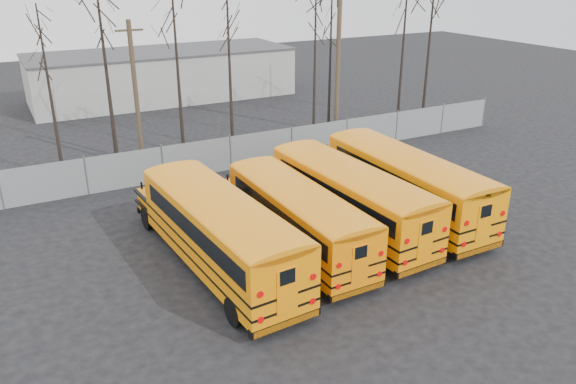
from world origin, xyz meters
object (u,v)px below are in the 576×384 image
bus_b (296,212)px  utility_pole_right (338,59)px  bus_d (403,179)px  utility_pole_left (136,95)px  bus_c (347,193)px  bus_a (217,226)px

bus_b → utility_pole_right: bearing=51.3°
bus_d → utility_pole_right: 14.43m
utility_pole_left → bus_c: bearing=-63.9°
bus_c → utility_pole_left: size_ratio=1.32×
bus_d → utility_pole_left: (-9.13, 12.34, 2.45)m
bus_d → utility_pole_left: 15.55m
bus_c → utility_pole_left: bearing=112.6°
bus_c → bus_d: (3.20, 0.12, 0.05)m
bus_b → utility_pole_left: 13.57m
utility_pole_left → bus_d: bearing=-52.8°
bus_a → utility_pole_right: utility_pole_right is taller
bus_d → utility_pole_left: utility_pole_left is taller
bus_d → utility_pole_right: (4.77, 13.21, 3.30)m
bus_d → utility_pole_right: bearing=70.1°
bus_b → bus_a: bearing=-179.2°
bus_b → utility_pole_left: bearing=102.7°
bus_a → bus_d: size_ratio=1.02×
bus_d → bus_a: bearing=-175.8°
bus_a → bus_b: bus_a is taller
bus_a → bus_c: bearing=1.2°
bus_b → utility_pole_left: size_ratio=1.23×
bus_a → bus_b: 3.46m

